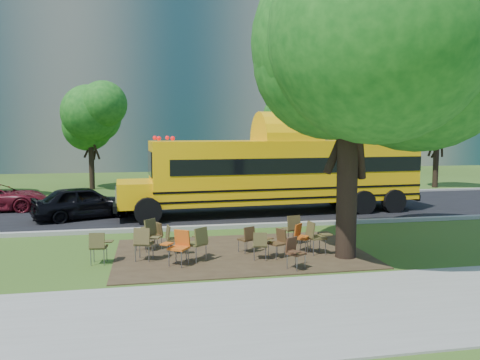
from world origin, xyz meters
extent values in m
plane|color=#2F4916|center=(0.00, 0.00, 0.00)|extent=(160.00, 160.00, 0.00)
cube|color=gray|center=(0.00, -5.00, 0.02)|extent=(60.00, 4.00, 0.04)
cube|color=#382819|center=(1.00, -0.50, 0.01)|extent=(7.00, 4.50, 0.03)
cube|color=black|center=(0.00, 7.00, 0.02)|extent=(80.00, 8.00, 0.04)
cube|color=gray|center=(0.00, 3.00, 0.07)|extent=(80.00, 0.25, 0.14)
cube|color=gray|center=(0.00, 11.10, 0.07)|extent=(80.00, 0.25, 0.14)
cube|color=slate|center=(-8.00, 36.00, 11.00)|extent=(38.00, 16.00, 22.00)
cube|color=slate|center=(24.00, 38.00, 12.50)|extent=(30.00, 16.00, 25.00)
cylinder|color=black|center=(-5.00, 16.00, 1.75)|extent=(0.32, 0.32, 3.50)
sphere|color=#125114|center=(-5.00, 16.00, 4.22)|extent=(4.80, 4.80, 4.80)
cylinder|color=black|center=(8.00, 14.00, 2.10)|extent=(0.38, 0.38, 4.20)
sphere|color=#125114|center=(8.00, 14.00, 5.04)|extent=(5.60, 5.60, 5.60)
cylinder|color=black|center=(16.00, 13.00, 1.80)|extent=(0.34, 0.34, 3.60)
sphere|color=#125114|center=(16.00, 13.00, 4.35)|extent=(5.00, 5.00, 5.00)
cylinder|color=black|center=(3.74, -1.50, 2.13)|extent=(0.56, 0.56, 4.26)
sphere|color=#125114|center=(3.74, -1.50, 5.33)|extent=(7.14, 7.14, 7.14)
cube|color=#FAB207|center=(4.16, 5.80, 1.83)|extent=(11.46, 3.29, 2.52)
cube|color=black|center=(4.47, 5.82, 2.11)|extent=(10.85, 3.29, 0.62)
cube|color=#FAB207|center=(-2.14, 5.40, 1.03)|extent=(1.48, 2.34, 0.98)
cube|color=black|center=(4.16, 5.80, 1.18)|extent=(11.48, 3.32, 0.08)
cube|color=black|center=(4.16, 5.80, 0.80)|extent=(11.48, 3.32, 0.08)
cylinder|color=black|center=(-1.61, 4.15, 0.51)|extent=(1.05, 0.37, 1.03)
cylinder|color=black|center=(-1.78, 6.71, 0.51)|extent=(1.05, 0.37, 1.03)
cylinder|color=black|center=(7.22, 4.71, 0.51)|extent=(1.05, 0.37, 1.03)
cylinder|color=black|center=(7.06, 7.27, 0.51)|extent=(1.05, 0.37, 1.03)
cylinder|color=black|center=(8.66, 4.80, 0.51)|extent=(1.05, 0.37, 1.03)
cylinder|color=black|center=(8.49, 7.37, 0.51)|extent=(1.05, 0.37, 1.03)
cube|color=#4B4420|center=(-2.86, -0.84, 0.45)|extent=(0.46, 0.44, 0.05)
cube|color=#4B4420|center=(-2.88, -1.01, 0.66)|extent=(0.40, 0.14, 0.40)
cube|color=#4B4420|center=(-2.61, -0.72, 0.56)|extent=(0.25, 0.30, 0.03)
cylinder|color=slate|center=(-3.01, -0.65, 0.22)|extent=(0.02, 0.02, 0.45)
cylinder|color=slate|center=(-2.71, -1.02, 0.22)|extent=(0.02, 0.02, 0.45)
cube|color=brown|center=(-1.69, -0.81, 0.49)|extent=(0.56, 0.55, 0.05)
cube|color=brown|center=(-1.75, -1.00, 0.72)|extent=(0.44, 0.22, 0.43)
cube|color=brown|center=(-1.40, -0.74, 0.62)|extent=(0.32, 0.36, 0.03)
cylinder|color=slate|center=(-1.81, -0.58, 0.24)|extent=(0.03, 0.03, 0.49)
cylinder|color=slate|center=(-1.57, -1.04, 0.24)|extent=(0.03, 0.03, 0.49)
cube|color=#4D4921|center=(-0.33, -1.14, 0.49)|extent=(0.63, 0.63, 0.05)
cube|color=#4D4921|center=(-0.21, -1.29, 0.73)|extent=(0.40, 0.36, 0.44)
cube|color=#4D4921|center=(-0.23, -0.85, 0.62)|extent=(0.38, 0.39, 0.03)
cylinder|color=slate|center=(-0.59, -1.11, 0.25)|extent=(0.03, 0.03, 0.49)
cylinder|color=slate|center=(-0.07, -1.16, 0.25)|extent=(0.03, 0.03, 0.49)
cube|color=#C35314|center=(-0.81, -1.48, 0.48)|extent=(0.61, 0.60, 0.05)
cube|color=#C35314|center=(-0.71, -1.32, 0.71)|extent=(0.41, 0.32, 0.43)
cube|color=#C35314|center=(-1.11, -1.47, 0.61)|extent=(0.36, 0.38, 0.03)
cylinder|color=slate|center=(-0.76, -1.74, 0.24)|extent=(0.03, 0.03, 0.48)
cylinder|color=slate|center=(-0.87, -1.23, 0.24)|extent=(0.03, 0.03, 0.48)
cube|color=#4D4421|center=(1.38, -1.28, 0.41)|extent=(0.45, 0.43, 0.05)
cube|color=#4D4421|center=(1.34, -1.44, 0.61)|extent=(0.37, 0.16, 0.36)
cube|color=#4D4421|center=(1.62, -1.20, 0.52)|extent=(0.25, 0.29, 0.03)
cylinder|color=slate|center=(1.26, -1.10, 0.20)|extent=(0.02, 0.02, 0.41)
cylinder|color=slate|center=(1.49, -1.46, 0.20)|extent=(0.02, 0.02, 0.41)
cube|color=#472A19|center=(2.06, -2.33, 0.42)|extent=(0.53, 0.52, 0.05)
cube|color=#472A19|center=(1.97, -2.19, 0.63)|extent=(0.36, 0.27, 0.37)
cube|color=#472A19|center=(1.94, -2.56, 0.53)|extent=(0.31, 0.33, 0.03)
cylinder|color=slate|center=(2.28, -2.38, 0.21)|extent=(0.02, 0.02, 0.42)
cylinder|color=slate|center=(1.84, -2.28, 0.21)|extent=(0.02, 0.02, 0.42)
cube|color=#49311A|center=(1.86, -1.22, 0.42)|extent=(0.51, 0.52, 0.05)
cube|color=#49311A|center=(2.01, -1.15, 0.62)|extent=(0.24, 0.37, 0.37)
cube|color=#49311A|center=(1.64, -1.08, 0.53)|extent=(0.32, 0.30, 0.03)
cylinder|color=slate|center=(1.79, -1.43, 0.21)|extent=(0.02, 0.02, 0.42)
cylinder|color=slate|center=(1.93, -1.01, 0.21)|extent=(0.02, 0.02, 0.42)
cube|color=#504522|center=(3.08, -1.01, 0.49)|extent=(0.48, 0.50, 0.05)
cube|color=#504522|center=(2.88, -1.04, 0.73)|extent=(0.15, 0.44, 0.44)
cube|color=#504522|center=(3.26, -1.26, 0.62)|extent=(0.33, 0.27, 0.03)
cylinder|color=slate|center=(3.24, -0.81, 0.24)|extent=(0.03, 0.03, 0.49)
cylinder|color=slate|center=(2.91, -1.22, 0.24)|extent=(0.03, 0.03, 0.49)
cube|color=#4F4622|center=(-1.67, 0.26, 0.50)|extent=(0.64, 0.64, 0.06)
cube|color=#4F4622|center=(-1.52, 0.13, 0.74)|extent=(0.37, 0.40, 0.44)
cube|color=#4F4622|center=(-1.61, 0.56, 0.63)|extent=(0.39, 0.39, 0.03)
cylinder|color=slate|center=(-1.93, 0.24, 0.25)|extent=(0.03, 0.03, 0.50)
cylinder|color=slate|center=(-1.40, 0.28, 0.25)|extent=(0.03, 0.03, 0.50)
cube|color=#50391C|center=(-1.41, 0.37, 0.41)|extent=(0.49, 0.50, 0.05)
cube|color=#50391C|center=(-1.26, 0.43, 0.61)|extent=(0.22, 0.37, 0.37)
cube|color=#50391C|center=(-1.61, 0.52, 0.52)|extent=(0.31, 0.28, 0.03)
cylinder|color=slate|center=(-1.49, 0.16, 0.20)|extent=(0.02, 0.02, 0.41)
cylinder|color=slate|center=(-1.33, 0.57, 0.20)|extent=(0.02, 0.02, 0.41)
cube|color=#4E4322|center=(-0.87, -0.23, 0.43)|extent=(0.44, 0.45, 0.05)
cube|color=#4E4322|center=(-1.04, -0.26, 0.64)|extent=(0.15, 0.39, 0.38)
cube|color=#4E4322|center=(-0.70, -0.44, 0.54)|extent=(0.30, 0.25, 0.03)
cylinder|color=slate|center=(-0.73, -0.05, 0.21)|extent=(0.02, 0.02, 0.43)
cylinder|color=slate|center=(-1.00, -0.42, 0.21)|extent=(0.02, 0.02, 0.43)
cube|color=#442F18|center=(1.15, -0.51, 0.41)|extent=(0.50, 0.50, 0.05)
cube|color=#442F18|center=(1.22, -0.66, 0.61)|extent=(0.36, 0.24, 0.36)
cube|color=#442F18|center=(1.29, -0.30, 0.52)|extent=(0.29, 0.32, 0.03)
cylinder|color=slate|center=(0.94, -0.44, 0.20)|extent=(0.02, 0.02, 0.41)
cylinder|color=slate|center=(1.36, -0.58, 0.20)|extent=(0.02, 0.02, 0.41)
cube|color=#AD4A12|center=(2.78, -0.72, 0.42)|extent=(0.54, 0.54, 0.05)
cube|color=#AD4A12|center=(2.66, -0.60, 0.63)|extent=(0.33, 0.33, 0.37)
cube|color=#AD4A12|center=(2.71, -0.97, 0.53)|extent=(0.33, 0.33, 0.03)
cylinder|color=slate|center=(3.00, -0.72, 0.21)|extent=(0.02, 0.02, 0.42)
cylinder|color=slate|center=(2.55, -0.72, 0.21)|extent=(0.02, 0.02, 0.42)
cube|color=#4B3F20|center=(2.71, 0.25, 0.48)|extent=(0.53, 0.51, 0.05)
cube|color=#4B3F20|center=(2.75, 0.06, 0.72)|extent=(0.44, 0.19, 0.43)
cube|color=#4B3F20|center=(2.93, 0.45, 0.61)|extent=(0.29, 0.34, 0.03)
cylinder|color=slate|center=(2.49, 0.39, 0.24)|extent=(0.03, 0.03, 0.48)
cylinder|color=slate|center=(2.92, 0.11, 0.24)|extent=(0.03, 0.03, 0.48)
imported|color=black|center=(-4.11, 5.87, 0.67)|extent=(4.23, 2.92, 1.34)
camera|label=1|loc=(-1.46, -13.30, 3.44)|focal=35.00mm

